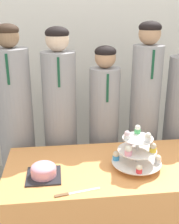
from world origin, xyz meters
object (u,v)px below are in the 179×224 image
object	(u,v)px
cake_knife	(70,194)
student_1	(61,129)
student_2	(104,134)
student_3	(143,122)
round_cake	(43,170)
student_0	(17,131)
cupcake_stand	(137,151)

from	to	relation	value
cake_knife	student_1	xyz separation A→B (m)	(-0.03, 0.81, 0.05)
student_2	student_3	world-z (taller)	student_3
student_3	cake_knife	bearing A→B (deg)	-129.57
round_cake	student_0	xyz separation A→B (m)	(-0.24, 0.62, 0.01)
student_1	student_2	bearing A→B (deg)	-0.00
cake_knife	student_1	distance (m)	0.82
round_cake	cupcake_stand	size ratio (longest dim) A/B	0.66
cake_knife	student_2	bearing A→B (deg)	56.63
cake_knife	student_2	world-z (taller)	student_2
cupcake_stand	student_1	distance (m)	0.75
round_cake	cake_knife	bearing A→B (deg)	-52.24
student_2	student_3	size ratio (longest dim) A/B	0.89
student_0	student_3	xyz separation A→B (m)	(1.06, -0.00, 0.02)
round_cake	student_1	world-z (taller)	student_1
cupcake_stand	student_2	size ratio (longest dim) A/B	0.23
cupcake_stand	student_2	bearing A→B (deg)	101.65
cake_knife	round_cake	bearing A→B (deg)	116.50
student_0	student_1	bearing A→B (deg)	-0.00
student_2	student_3	bearing A→B (deg)	0.00
student_0	round_cake	bearing A→B (deg)	-68.88
cupcake_stand	cake_knife	bearing A→B (deg)	-151.77
cupcake_stand	student_3	xyz separation A→B (m)	(0.22, 0.57, -0.04)
cupcake_stand	student_2	world-z (taller)	student_2
round_cake	cake_knife	size ratio (longest dim) A/B	0.80
cake_knife	cupcake_stand	bearing A→B (deg)	16.97
cake_knife	student_2	xyz separation A→B (m)	(0.33, 0.81, -0.01)
student_1	student_2	distance (m)	0.37
student_1	student_3	size ratio (longest dim) A/B	0.98
student_1	student_3	bearing A→B (deg)	-0.00
cake_knife	student_3	xyz separation A→B (m)	(0.67, 0.81, 0.08)
cupcake_stand	student_3	bearing A→B (deg)	68.67
cake_knife	student_3	bearing A→B (deg)	39.17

